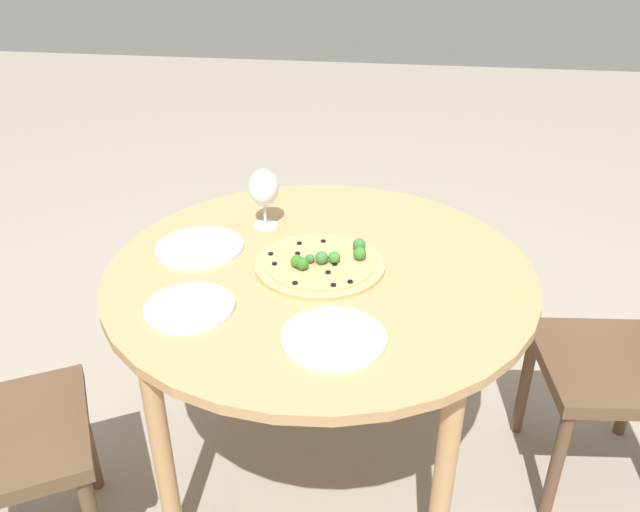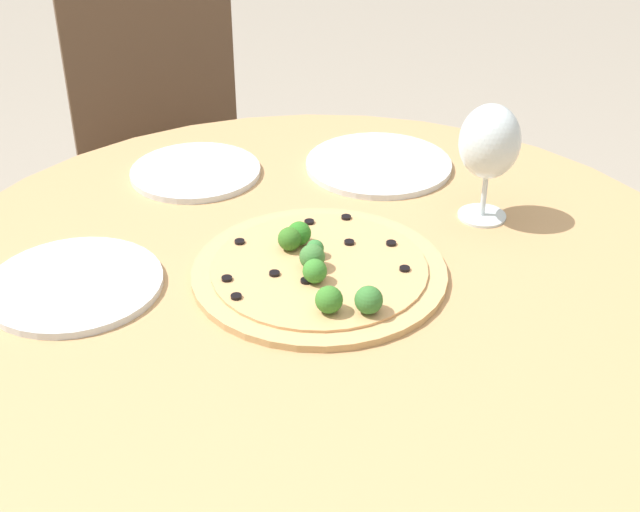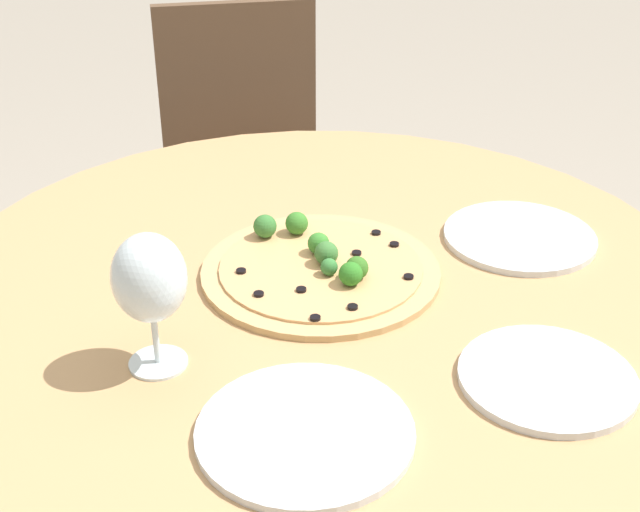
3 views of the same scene
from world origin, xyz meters
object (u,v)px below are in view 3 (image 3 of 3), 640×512
plate_far (520,237)px  plate_side (305,432)px  pizza (320,267)px  plate_near (547,378)px  chair_2 (247,179)px  wine_glass (149,280)px

plate_far → plate_side: 0.55m
plate_far → plate_side: size_ratio=0.96×
pizza → plate_near: bearing=-47.9°
chair_2 → plate_far: bearing=-69.6°
plate_far → plate_side: same height
pizza → plate_side: pizza is taller
wine_glass → plate_side: wine_glass is taller
chair_2 → pizza: size_ratio=2.54×
chair_2 → plate_far: chair_2 is taller
chair_2 → plate_side: chair_2 is taller
plate_far → plate_side: (-0.36, -0.42, 0.00)m
wine_glass → plate_near: size_ratio=0.84×
plate_near → pizza: bearing=132.1°
plate_near → plate_far: (0.07, 0.35, 0.00)m
pizza → wine_glass: wine_glass is taller
pizza → plate_near: (0.25, -0.27, -0.00)m
pizza → plate_far: pizza is taller
chair_2 → pizza: (0.10, -0.88, 0.26)m
chair_2 → pizza: 0.92m
plate_side → pizza: bearing=82.6°
plate_far → wine_glass: bearing=-152.3°
chair_2 → plate_near: bearing=-79.9°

